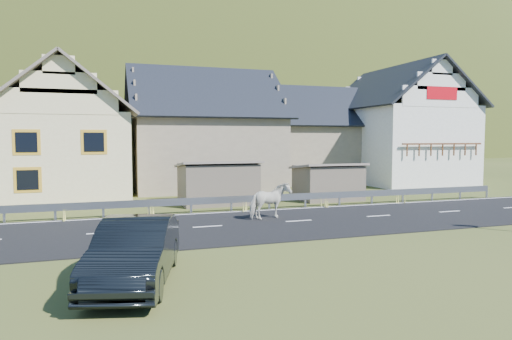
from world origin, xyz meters
name	(u,v)px	position (x,y,z in m)	size (l,w,h in m)	color
ground	(299,222)	(0.00, 0.00, 0.00)	(160.00, 160.00, 0.00)	#384319
road	(299,221)	(0.00, 0.00, 0.02)	(60.00, 7.00, 0.04)	black
lane_markings	(299,221)	(0.00, 0.00, 0.04)	(60.00, 6.60, 0.01)	silver
guardrail	(269,198)	(0.00, 3.68, 0.56)	(28.10, 0.09, 0.75)	#93969B
shed_left	(218,184)	(-2.00, 6.50, 1.10)	(4.30, 3.30, 2.40)	#6F6251
shed_right	(328,183)	(4.50, 6.00, 1.00)	(3.80, 2.90, 2.20)	#6F6251
house_cream	(67,126)	(-10.00, 12.00, 4.36)	(7.80, 9.80, 8.30)	#F3E7B0
house_stone_a	(203,124)	(-1.00, 15.00, 4.63)	(10.80, 9.80, 8.90)	gray
house_stone_b	(316,131)	(9.00, 17.00, 4.24)	(9.80, 8.80, 8.10)	gray
house_white	(398,120)	(15.00, 14.00, 5.06)	(8.80, 10.80, 9.70)	white
mountain	(138,194)	(5.00, 180.00, -20.00)	(440.00, 280.00, 260.00)	#273510
horse	(270,201)	(-0.99, 0.90, 0.83)	(1.88, 0.86, 1.59)	beige
car	(135,251)	(-7.21, -6.36, 0.80)	(1.69, 4.84, 1.60)	black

